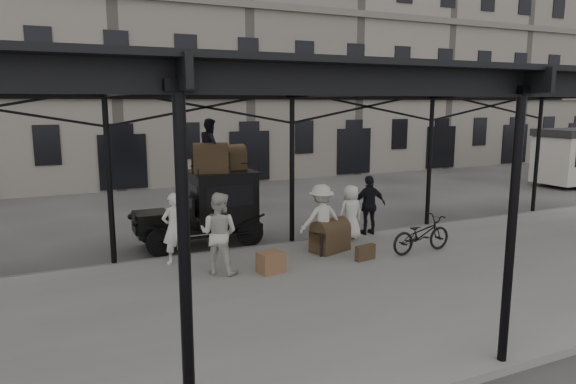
{
  "coord_description": "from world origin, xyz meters",
  "views": [
    {
      "loc": [
        -6.25,
        -11.23,
        4.18
      ],
      "look_at": [
        -0.31,
        1.6,
        1.7
      ],
      "focal_mm": 32.0,
      "sensor_mm": 36.0,
      "label": 1
    }
  ],
  "objects_px": {
    "porter_official": "(369,205)",
    "bicycle": "(421,234)",
    "steamer_trunk_roof_near": "(211,160)",
    "porter_left": "(174,228)",
    "steamer_trunk_platform": "(330,238)",
    "taxi": "(212,204)"
  },
  "relations": [
    {
      "from": "bicycle",
      "to": "steamer_trunk_roof_near",
      "type": "xyz_separation_m",
      "value": [
        -4.81,
        3.48,
        1.89
      ]
    },
    {
      "from": "porter_left",
      "to": "steamer_trunk_platform",
      "type": "distance_m",
      "value": 4.19
    },
    {
      "from": "taxi",
      "to": "bicycle",
      "type": "xyz_separation_m",
      "value": [
        4.73,
        -3.73,
        -0.55
      ]
    },
    {
      "from": "bicycle",
      "to": "porter_left",
      "type": "bearing_deg",
      "value": 70.44
    },
    {
      "from": "taxi",
      "to": "bicycle",
      "type": "bearing_deg",
      "value": -38.23
    },
    {
      "from": "bicycle",
      "to": "steamer_trunk_roof_near",
      "type": "relative_size",
      "value": 1.95
    },
    {
      "from": "steamer_trunk_platform",
      "to": "taxi",
      "type": "bearing_deg",
      "value": 116.1
    },
    {
      "from": "taxi",
      "to": "porter_left",
      "type": "relative_size",
      "value": 2.01
    },
    {
      "from": "bicycle",
      "to": "steamer_trunk_roof_near",
      "type": "height_order",
      "value": "steamer_trunk_roof_near"
    },
    {
      "from": "bicycle",
      "to": "steamer_trunk_platform",
      "type": "height_order",
      "value": "bicycle"
    },
    {
      "from": "porter_official",
      "to": "steamer_trunk_roof_near",
      "type": "xyz_separation_m",
      "value": [
        -4.63,
        1.23,
        1.47
      ]
    },
    {
      "from": "porter_left",
      "to": "steamer_trunk_roof_near",
      "type": "relative_size",
      "value": 1.85
    },
    {
      "from": "steamer_trunk_platform",
      "to": "bicycle",
      "type": "bearing_deg",
      "value": -45.97
    },
    {
      "from": "porter_left",
      "to": "steamer_trunk_roof_near",
      "type": "distance_m",
      "value": 2.63
    },
    {
      "from": "porter_official",
      "to": "bicycle",
      "type": "height_order",
      "value": "porter_official"
    },
    {
      "from": "steamer_trunk_platform",
      "to": "porter_left",
      "type": "bearing_deg",
      "value": 151.45
    },
    {
      "from": "porter_official",
      "to": "bicycle",
      "type": "relative_size",
      "value": 0.96
    },
    {
      "from": "steamer_trunk_roof_near",
      "to": "steamer_trunk_platform",
      "type": "relative_size",
      "value": 0.95
    },
    {
      "from": "porter_left",
      "to": "bicycle",
      "type": "xyz_separation_m",
      "value": [
        6.28,
        -1.87,
        -0.4
      ]
    },
    {
      "from": "porter_official",
      "to": "steamer_trunk_platform",
      "type": "xyz_separation_m",
      "value": [
        -2.0,
        -1.11,
        -0.54
      ]
    },
    {
      "from": "taxi",
      "to": "porter_official",
      "type": "bearing_deg",
      "value": -18.06
    },
    {
      "from": "taxi",
      "to": "steamer_trunk_roof_near",
      "type": "xyz_separation_m",
      "value": [
        -0.08,
        -0.25,
        1.34
      ]
    }
  ]
}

